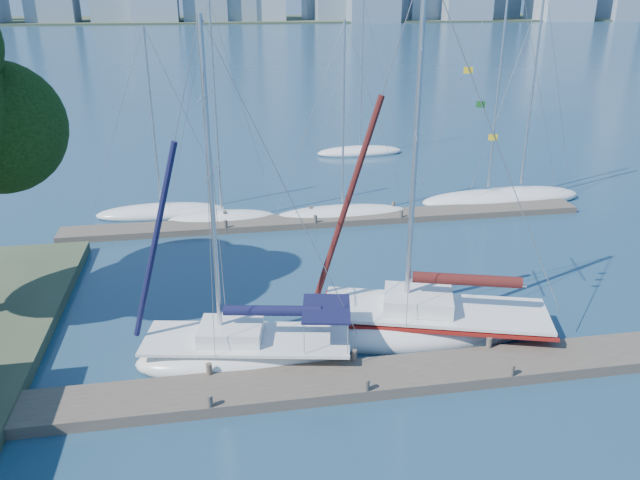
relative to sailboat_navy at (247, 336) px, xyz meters
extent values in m
plane|color=navy|center=(3.65, -2.17, -0.99)|extent=(700.00, 700.00, 0.00)
cube|color=#4C4337|center=(3.65, -2.17, -0.79)|extent=(26.00, 2.00, 0.40)
cube|color=#4C4337|center=(5.65, 13.83, -0.81)|extent=(30.00, 1.80, 0.36)
cube|color=#38472D|center=(3.65, 317.83, -0.99)|extent=(800.00, 100.00, 1.50)
ellipsoid|color=white|center=(0.00, 0.00, -0.76)|extent=(8.22, 4.03, 1.38)
cube|color=white|center=(0.00, 0.00, -0.12)|extent=(7.62, 3.71, 0.11)
cube|color=white|center=(-0.54, 0.10, 0.20)|extent=(2.49, 2.07, 0.51)
cylinder|color=silver|center=(-0.90, 0.17, 5.38)|extent=(0.17, 0.17, 10.89)
cylinder|color=silver|center=(0.93, -0.18, 0.94)|extent=(3.68, 0.80, 0.09)
cylinder|color=black|center=(0.93, -0.18, 1.03)|extent=(3.44, 1.01, 0.37)
cube|color=black|center=(2.78, -0.54, 1.13)|extent=(2.04, 2.47, 0.07)
ellipsoid|color=white|center=(7.24, 0.69, -0.72)|extent=(9.69, 5.63, 1.62)
cube|color=white|center=(7.24, 0.69, 0.03)|extent=(8.97, 5.19, 0.13)
cube|color=white|center=(6.63, 0.89, 0.41)|extent=(3.05, 2.64, 0.59)
cylinder|color=silver|center=(6.22, 1.02, 6.26)|extent=(0.19, 0.19, 12.36)
cylinder|color=silver|center=(8.30, 0.37, 1.27)|extent=(4.20, 1.40, 0.11)
cylinder|color=#480F14|center=(8.30, 0.37, 1.38)|extent=(3.96, 1.61, 0.43)
cube|color=maroon|center=(7.24, 0.69, -0.15)|extent=(9.19, 5.37, 0.11)
ellipsoid|color=white|center=(-4.03, 16.74, -0.80)|extent=(7.82, 3.29, 1.05)
cylinder|color=silver|center=(-4.03, 16.74, 4.85)|extent=(0.11, 0.11, 9.78)
ellipsoid|color=white|center=(-0.51, 14.98, -0.82)|extent=(6.55, 3.60, 0.97)
cylinder|color=silver|center=(-0.51, 14.98, 5.51)|extent=(0.11, 0.11, 11.24)
ellipsoid|color=white|center=(6.52, 14.61, -0.81)|extent=(8.26, 3.57, 1.03)
cylinder|color=silver|center=(6.52, 14.61, 5.02)|extent=(0.11, 0.11, 10.14)
ellipsoid|color=white|center=(16.07, 15.66, -0.77)|extent=(8.78, 3.80, 1.20)
cylinder|color=silver|center=(16.07, 15.66, 7.16)|extent=(0.13, 0.13, 14.13)
ellipsoid|color=white|center=(18.36, 15.84, -0.77)|extent=(8.35, 4.41, 1.24)
cylinder|color=silver|center=(18.36, 15.84, 6.05)|extent=(0.14, 0.14, 11.82)
ellipsoid|color=white|center=(11.12, 29.60, -0.81)|extent=(7.32, 3.13, 1.03)
cylinder|color=silver|center=(11.12, 29.60, 5.43)|extent=(0.11, 0.11, 10.98)
camera|label=1|loc=(-0.73, -19.52, 11.35)|focal=35.00mm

